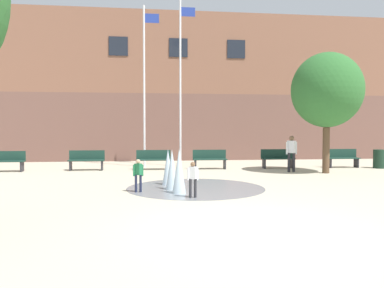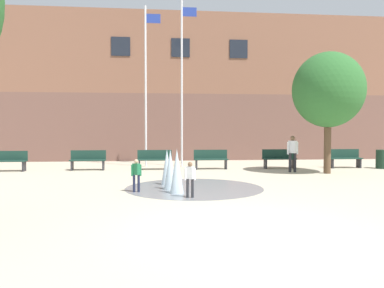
# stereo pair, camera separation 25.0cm
# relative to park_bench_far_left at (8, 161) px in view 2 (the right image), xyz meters

# --- Properties ---
(ground_plane) EXTENTS (100.00, 100.00, 0.00)m
(ground_plane) POSITION_rel_park_bench_far_left_xyz_m (8.07, -10.64, -0.48)
(ground_plane) COLOR #BCB299
(library_building) EXTENTS (36.00, 6.05, 8.93)m
(library_building) POSITION_rel_park_bench_far_left_xyz_m (8.07, 7.94, 3.98)
(library_building) COLOR brown
(library_building) RESTS_ON ground
(splash_fountain) EXTENTS (4.41, 4.41, 1.31)m
(splash_fountain) POSITION_rel_park_bench_far_left_xyz_m (7.19, -5.71, 0.02)
(splash_fountain) COLOR gray
(splash_fountain) RESTS_ON ground
(park_bench_far_left) EXTENTS (1.60, 0.44, 0.91)m
(park_bench_far_left) POSITION_rel_park_bench_far_left_xyz_m (0.00, 0.00, 0.00)
(park_bench_far_left) COLOR #28282D
(park_bench_far_left) RESTS_ON ground
(park_bench_left_of_flagpoles) EXTENTS (1.60, 0.44, 0.91)m
(park_bench_left_of_flagpoles) POSITION_rel_park_bench_far_left_xyz_m (3.46, 0.15, 0.00)
(park_bench_left_of_flagpoles) COLOR #28282D
(park_bench_left_of_flagpoles) RESTS_ON ground
(park_bench_under_left_flagpole) EXTENTS (1.60, 0.44, 0.91)m
(park_bench_under_left_flagpole) POSITION_rel_park_bench_far_left_xyz_m (6.51, 0.11, 0.00)
(park_bench_under_left_flagpole) COLOR #28282D
(park_bench_under_left_flagpole) RESTS_ON ground
(park_bench_center) EXTENTS (1.60, 0.44, 0.91)m
(park_bench_center) POSITION_rel_park_bench_far_left_xyz_m (9.16, 0.05, 0.00)
(park_bench_center) COLOR #28282D
(park_bench_center) RESTS_ON ground
(park_bench_under_right_flagpole) EXTENTS (1.60, 0.44, 0.91)m
(park_bench_under_right_flagpole) POSITION_rel_park_bench_far_left_xyz_m (12.50, 0.09, 0.00)
(park_bench_under_right_flagpole) COLOR #28282D
(park_bench_under_right_flagpole) RESTS_ON ground
(park_bench_near_trashcan) EXTENTS (1.60, 0.44, 0.91)m
(park_bench_near_trashcan) POSITION_rel_park_bench_far_left_xyz_m (15.75, -0.02, 0.00)
(park_bench_near_trashcan) COLOR #28282D
(park_bench_near_trashcan) RESTS_ON ground
(child_with_pink_shirt) EXTENTS (0.31, 0.23, 0.99)m
(child_with_pink_shirt) POSITION_rel_park_bench_far_left_xyz_m (5.97, -6.18, 0.10)
(child_with_pink_shirt) COLOR #1E233D
(child_with_pink_shirt) RESTS_ON ground
(child_in_fountain) EXTENTS (0.31, 0.22, 0.99)m
(child_in_fountain) POSITION_rel_park_bench_far_left_xyz_m (7.48, -7.25, 0.10)
(child_in_fountain) COLOR #28282D
(child_in_fountain) RESTS_ON ground
(adult_watching) EXTENTS (0.50, 0.39, 1.59)m
(adult_watching) POSITION_rel_park_bench_far_left_xyz_m (12.54, -1.56, 0.45)
(adult_watching) COLOR #28282D
(adult_watching) RESTS_ON ground
(flagpole_left) EXTENTS (0.80, 0.10, 8.01)m
(flagpole_left) POSITION_rel_park_bench_far_left_xyz_m (6.11, 1.52, 3.77)
(flagpole_left) COLOR silver
(flagpole_left) RESTS_ON ground
(flagpole_right) EXTENTS (0.80, 0.10, 8.39)m
(flagpole_right) POSITION_rel_park_bench_far_left_xyz_m (7.92, 1.52, 3.97)
(flagpole_right) COLOR silver
(flagpole_right) RESTS_ON ground
(trash_can) EXTENTS (0.56, 0.56, 0.90)m
(trash_can) POSITION_rel_park_bench_far_left_xyz_m (17.36, -0.54, -0.03)
(trash_can) COLOR #193323
(trash_can) RESTS_ON ground
(street_tree_near_building) EXTENTS (2.99, 2.99, 5.14)m
(street_tree_near_building) POSITION_rel_park_bench_far_left_xyz_m (13.83, -2.18, 3.05)
(street_tree_near_building) COLOR brown
(street_tree_near_building) RESTS_ON ground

